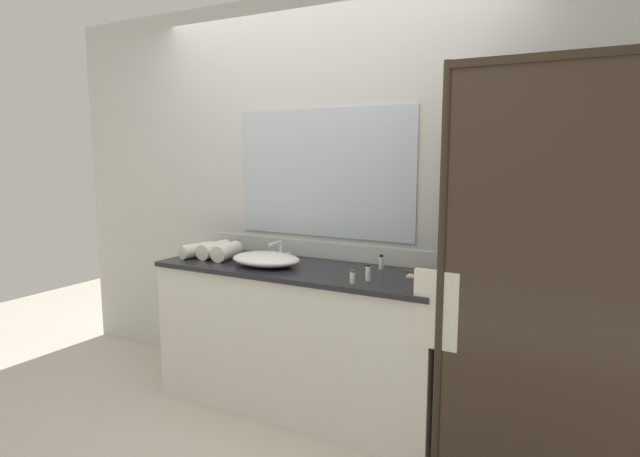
% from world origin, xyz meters
% --- Properties ---
extents(ground_plane, '(8.00, 8.00, 0.00)m').
position_xyz_m(ground_plane, '(0.00, 0.00, 0.00)').
color(ground_plane, beige).
extents(wall_back_with_mirror, '(4.40, 0.06, 2.60)m').
position_xyz_m(wall_back_with_mirror, '(0.00, 0.34, 1.30)').
color(wall_back_with_mirror, silver).
rests_on(wall_back_with_mirror, ground_plane).
extents(vanity_cabinet, '(1.80, 0.58, 0.90)m').
position_xyz_m(vanity_cabinet, '(0.00, 0.01, 0.45)').
color(vanity_cabinet, silver).
rests_on(vanity_cabinet, ground_plane).
extents(shower_enclosure, '(1.20, 0.59, 2.00)m').
position_xyz_m(shower_enclosure, '(1.27, -0.19, 1.02)').
color(shower_enclosure, '#2D2319').
rests_on(shower_enclosure, ground_plane).
extents(sink_basin, '(0.45, 0.32, 0.08)m').
position_xyz_m(sink_basin, '(-0.21, -0.04, 0.94)').
color(sink_basin, white).
rests_on(sink_basin, vanity_cabinet).
extents(faucet, '(0.17, 0.15, 0.13)m').
position_xyz_m(faucet, '(-0.21, 0.11, 0.95)').
color(faucet, silver).
rests_on(faucet, vanity_cabinet).
extents(soap_dish, '(0.10, 0.07, 0.04)m').
position_xyz_m(soap_dish, '(0.71, 0.10, 0.91)').
color(soap_dish, silver).
rests_on(soap_dish, vanity_cabinet).
extents(amenity_bottle_shampoo, '(0.03, 0.03, 0.08)m').
position_xyz_m(amenity_bottle_shampoo, '(0.46, -0.20, 0.94)').
color(amenity_bottle_shampoo, silver).
rests_on(amenity_bottle_shampoo, vanity_cabinet).
extents(amenity_bottle_body_wash, '(0.03, 0.03, 0.09)m').
position_xyz_m(amenity_bottle_body_wash, '(0.50, -0.10, 0.94)').
color(amenity_bottle_body_wash, white).
rests_on(amenity_bottle_body_wash, vanity_cabinet).
extents(amenity_bottle_lotion, '(0.03, 0.03, 0.09)m').
position_xyz_m(amenity_bottle_lotion, '(0.46, 0.20, 0.94)').
color(amenity_bottle_lotion, white).
rests_on(amenity_bottle_lotion, vanity_cabinet).
extents(rolled_towel_near_edge, '(0.14, 0.25, 0.09)m').
position_xyz_m(rolled_towel_near_edge, '(-0.76, -0.04, 0.95)').
color(rolled_towel_near_edge, silver).
rests_on(rolled_towel_near_edge, vanity_cabinet).
extents(rolled_towel_middle, '(0.11, 0.25, 0.10)m').
position_xyz_m(rolled_towel_middle, '(-0.65, 0.00, 0.95)').
color(rolled_towel_middle, silver).
rests_on(rolled_towel_middle, vanity_cabinet).
extents(rolled_towel_far_edge, '(0.14, 0.26, 0.10)m').
position_xyz_m(rolled_towel_far_edge, '(-0.54, -0.01, 0.95)').
color(rolled_towel_far_edge, silver).
rests_on(rolled_towel_far_edge, vanity_cabinet).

